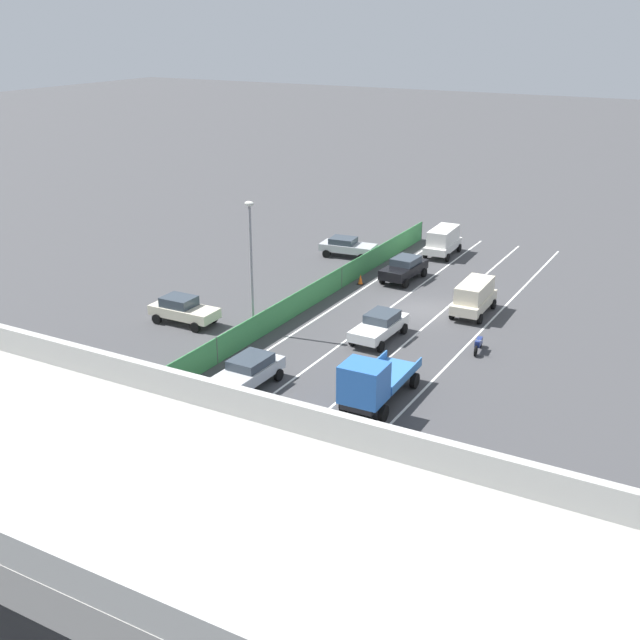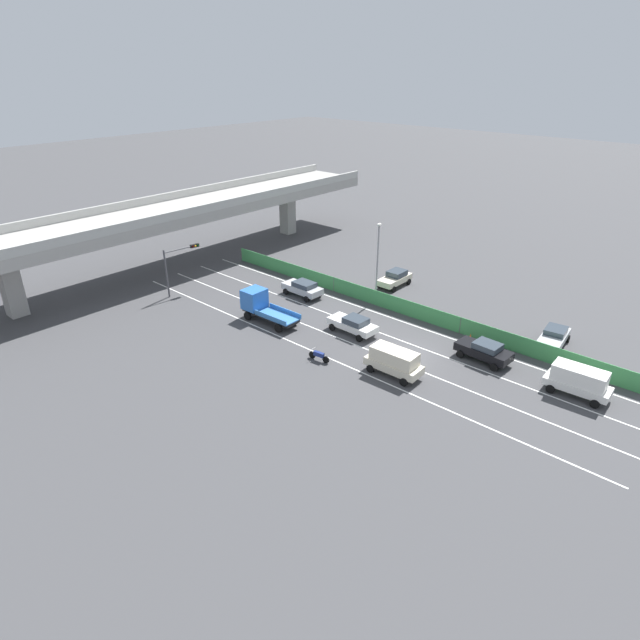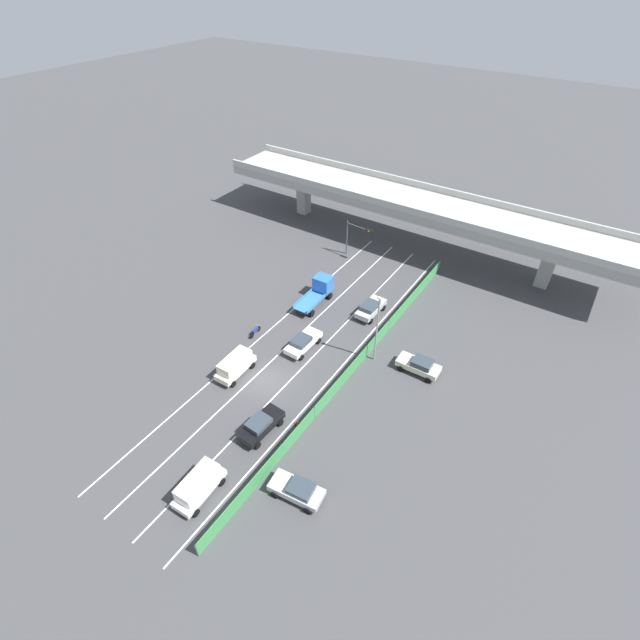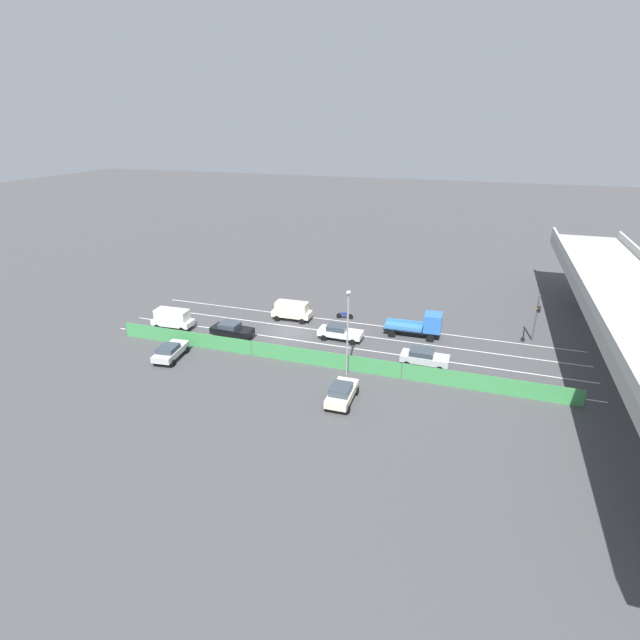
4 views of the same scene
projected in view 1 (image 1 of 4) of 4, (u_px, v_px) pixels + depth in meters
The scene contains 19 objects.
ground_plane at pixel (417, 309), 50.89m from camera, with size 300.00×300.00×0.00m, color #424244.
lane_line_left_edge at pixel (456, 356), 43.88m from camera, with size 0.14×47.83×0.01m, color silver.
lane_line_mid_left at pixel (403, 345), 45.34m from camera, with size 0.14×47.83×0.01m, color silver.
lane_line_mid_right at pixel (353, 335), 46.80m from camera, with size 0.14×47.83×0.01m, color silver.
lane_line_right_edge at pixel (306, 325), 48.27m from camera, with size 0.14×47.83×0.01m, color silver.
elevated_overpass at pixel (2, 448), 22.76m from camera, with size 56.85×8.30×7.66m.
green_fence at pixel (287, 310), 48.62m from camera, with size 0.10×43.93×1.55m.
car_sedan_white at pixel (380, 325), 45.93m from camera, with size 2.11×4.63×1.56m.
car_sedan_black at pixel (404, 268), 56.20m from camera, with size 2.23×4.51×1.64m.
car_van_white at pixel (443, 240), 61.93m from camera, with size 2.18×4.52×2.19m.
car_van_cream at pixel (474, 296), 49.70m from camera, with size 2.10×4.49×2.13m.
car_sedan_silver at pixel (248, 371), 39.95m from camera, with size 2.11×4.43×1.58m.
flatbed_truck_blue at pixel (371, 383), 37.53m from camera, with size 2.39×5.92×2.71m.
motorcycle at pixel (478, 344), 44.35m from camera, with size 0.60×1.95×0.93m.
parked_wagon_silver at pixel (347, 246), 61.68m from camera, with size 4.46×2.45×1.50m.
parked_sedan_cream at pixel (183, 309), 48.29m from camera, with size 4.31×2.06×1.68m.
traffic_light at pixel (273, 451), 27.41m from camera, with size 4.03×0.71×4.99m.
street_lamp at pixel (251, 256), 45.50m from camera, with size 0.60×0.36×7.99m.
traffic_cone at pixel (360, 280), 55.53m from camera, with size 0.47×0.47×0.72m.
Camera 1 is at (-17.71, 44.72, 17.80)m, focal length 44.14 mm.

